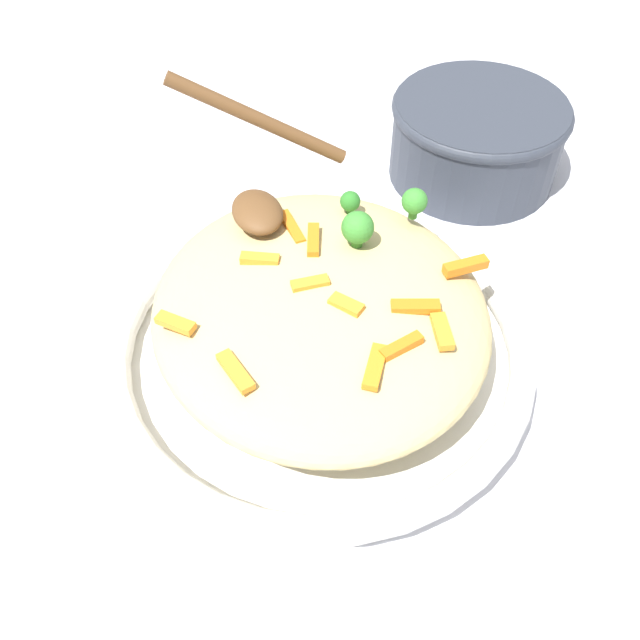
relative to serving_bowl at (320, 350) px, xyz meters
The scene contains 20 objects.
ground_plane 0.03m from the serving_bowl, ahead, with size 2.40×2.40×0.00m, color silver.
serving_bowl is the anchor object (origin of this frame).
pasta_mound 0.05m from the serving_bowl, ahead, with size 0.28×0.26×0.06m, color #D1BA7A.
carrot_piece_0 0.09m from the serving_bowl, 167.46° to the left, with size 0.03×0.01×0.01m, color orange.
carrot_piece_1 0.11m from the serving_bowl, 52.33° to the left, with size 0.04×0.01×0.01m, color orange.
carrot_piece_2 0.10m from the serving_bowl, behind, with size 0.04×0.01×0.01m, color orange.
carrot_piece_3 0.08m from the serving_bowl, 19.15° to the left, with size 0.02×0.01×0.01m, color orange.
carrot_piece_4 0.09m from the serving_bowl, 138.02° to the right, with size 0.03×0.01×0.01m, color orange.
carrot_piece_5 0.08m from the serving_bowl, 62.99° to the right, with size 0.03×0.01×0.01m, color orange.
carrot_piece_6 0.12m from the serving_bowl, 54.81° to the right, with size 0.04×0.01×0.01m, color orange.
carrot_piece_7 0.11m from the serving_bowl, ahead, with size 0.04×0.01×0.01m, color orange.
carrot_piece_8 0.14m from the serving_bowl, 81.65° to the left, with size 0.04×0.01×0.01m, color orange.
carrot_piece_9 0.12m from the serving_bowl, 43.65° to the left, with size 0.03×0.01×0.01m, color orange.
carrot_piece_10 0.13m from the serving_bowl, 91.64° to the right, with size 0.03×0.01×0.01m, color orange.
carrot_piece_11 0.11m from the serving_bowl, 24.19° to the left, with size 0.03×0.01×0.01m, color orange.
broccoli_floret_0 0.12m from the serving_bowl, 145.38° to the left, with size 0.02×0.02×0.02m.
broccoli_floret_1 0.11m from the serving_bowl, 127.28° to the left, with size 0.03×0.03×0.03m.
broccoli_floret_2 0.14m from the serving_bowl, 118.45° to the left, with size 0.02×0.02×0.03m.
serving_spoon 0.15m from the serving_bowl, behind, with size 0.12×0.14×0.09m.
companion_bowl 0.32m from the serving_bowl, 129.54° to the left, with size 0.19×0.19×0.09m.
Camera 1 is at (0.34, -0.12, 0.46)m, focal length 38.20 mm.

